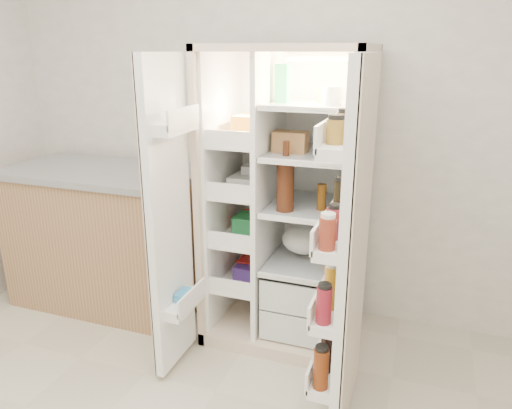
% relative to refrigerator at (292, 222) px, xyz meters
% --- Properties ---
extents(wall_back, '(4.00, 0.02, 2.70)m').
position_rel_refrigerator_xyz_m(wall_back, '(-0.19, 0.35, 0.61)').
color(wall_back, silver).
rests_on(wall_back, floor).
extents(refrigerator, '(0.92, 0.70, 1.80)m').
position_rel_refrigerator_xyz_m(refrigerator, '(0.00, 0.00, 0.00)').
color(refrigerator, beige).
rests_on(refrigerator, floor).
extents(freezer_door, '(0.15, 0.40, 1.72)m').
position_rel_refrigerator_xyz_m(freezer_door, '(-0.51, -0.60, 0.15)').
color(freezer_door, white).
rests_on(freezer_door, floor).
extents(fridge_door, '(0.17, 0.58, 1.72)m').
position_rel_refrigerator_xyz_m(fridge_door, '(0.47, -0.70, 0.13)').
color(fridge_door, white).
rests_on(fridge_door, floor).
extents(kitchen_counter, '(1.37, 0.73, 0.99)m').
position_rel_refrigerator_xyz_m(kitchen_counter, '(-1.33, -0.07, -0.25)').
color(kitchen_counter, '#A57C52').
rests_on(kitchen_counter, floor).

